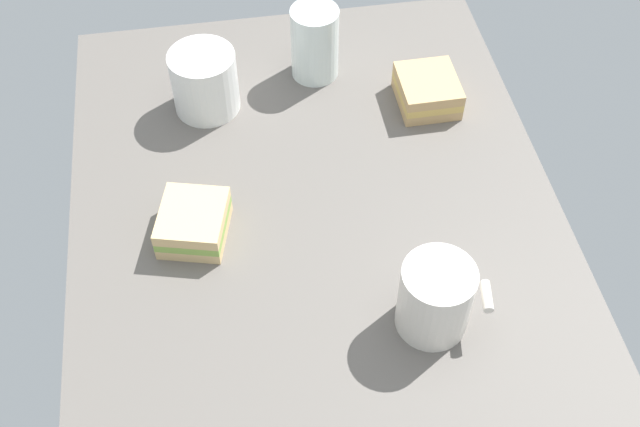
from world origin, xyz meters
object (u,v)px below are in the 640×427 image
object	(u,v)px
coffee_mug_black	(436,298)
sandwich_side	(194,223)
coffee_mug_milky	(204,81)
sandwich_main	(427,91)
glass_of_milk	(315,45)

from	to	relation	value
coffee_mug_black	sandwich_side	distance (cm)	31.91
coffee_mug_black	coffee_mug_milky	bearing A→B (deg)	29.49
sandwich_main	coffee_mug_black	bearing A→B (deg)	166.61
coffee_mug_black	glass_of_milk	size ratio (longest dim) A/B	0.96
coffee_mug_black	sandwich_main	size ratio (longest dim) A/B	1.15
sandwich_side	glass_of_milk	distance (cm)	34.80
coffee_mug_black	sandwich_main	distance (cm)	37.68
sandwich_main	glass_of_milk	xyz separation A→B (cm)	(9.25, 15.17, 3.02)
coffee_mug_milky	sandwich_side	xyz separation A→B (cm)	(-23.48, 3.33, -2.64)
sandwich_side	coffee_mug_black	bearing A→B (deg)	-123.45
coffee_mug_black	glass_of_milk	xyz separation A→B (cm)	(45.80, 6.47, 0.16)
coffee_mug_milky	glass_of_milk	xyz separation A→B (cm)	(4.81, -16.72, 0.38)
coffee_mug_black	glass_of_milk	bearing A→B (deg)	8.04
sandwich_main	coffee_mug_milky	bearing A→B (deg)	82.07
coffee_mug_black	coffee_mug_milky	world-z (taller)	coffee_mug_black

